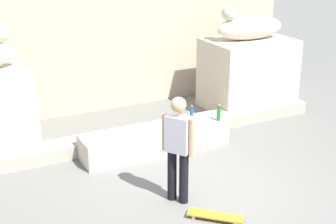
{
  "coord_description": "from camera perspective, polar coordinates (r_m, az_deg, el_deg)",
  "views": [
    {
      "loc": [
        -3.65,
        -5.85,
        3.95
      ],
      "look_at": [
        -0.19,
        1.01,
        1.1
      ],
      "focal_mm": 53.75,
      "sensor_mm": 36.0,
      "label": 1
    }
  ],
  "objects": [
    {
      "name": "pedestal_right",
      "position": [
        11.6,
        8.99,
        4.29
      ],
      "size": [
        1.9,
        1.38,
        1.59
      ],
      "primitive_type": "cube",
      "color": "beige",
      "rests_on": "ground_plane"
    },
    {
      "name": "skateboard",
      "position": [
        7.36,
        5.39,
        -11.63
      ],
      "size": [
        0.72,
        0.7,
        0.08
      ],
      "rotation": [
        0.0,
        0.0,
        2.38
      ],
      "color": "gold",
      "rests_on": "ground_plane"
    },
    {
      "name": "ground_plane",
      "position": [
        7.95,
        4.58,
        -9.52
      ],
      "size": [
        40.0,
        40.0,
        0.0
      ],
      "primitive_type": "plane",
      "color": "slate"
    },
    {
      "name": "stair_step",
      "position": [
        9.85,
        -2.8,
        -2.52
      ],
      "size": [
        7.74,
        0.5,
        0.26
      ],
      "primitive_type": "cube",
      "color": "#A9A08F",
      "rests_on": "ground_plane"
    },
    {
      "name": "bottle_blue",
      "position": [
        9.63,
        2.7,
        -0.21
      ],
      "size": [
        0.07,
        0.07,
        0.28
      ],
      "color": "#194C99",
      "rests_on": "ledge_block"
    },
    {
      "name": "bottle_green",
      "position": [
        9.6,
        5.78,
        -0.22
      ],
      "size": [
        0.07,
        0.07,
        0.32
      ],
      "color": "#1E722D",
      "rests_on": "ledge_block"
    },
    {
      "name": "statue_reclining_right",
      "position": [
        11.33,
        9.14,
        9.52
      ],
      "size": [
        1.63,
        0.66,
        0.78
      ],
      "rotation": [
        0.0,
        0.0,
        3.08
      ],
      "color": "beige",
      "rests_on": "pedestal_right"
    },
    {
      "name": "bottle_red",
      "position": [
        9.68,
        1.37,
        -0.08
      ],
      "size": [
        0.07,
        0.07,
        0.28
      ],
      "color": "red",
      "rests_on": "ledge_block"
    },
    {
      "name": "skater",
      "position": [
        7.41,
        1.15,
        -3.8
      ],
      "size": [
        0.37,
        0.46,
        1.67
      ],
      "rotation": [
        0.0,
        0.0,
        2.17
      ],
      "color": "black",
      "rests_on": "ground_plane"
    },
    {
      "name": "ledge_block",
      "position": [
        9.35,
        -1.44,
        -3.11
      ],
      "size": [
        2.81,
        0.68,
        0.46
      ],
      "primitive_type": "cube",
      "color": "beige",
      "rests_on": "ground_plane"
    }
  ]
}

